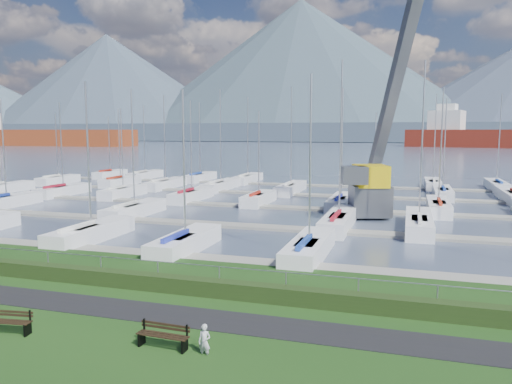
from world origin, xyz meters
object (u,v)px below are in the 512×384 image
at_px(bench_left, 7,322).
at_px(crane, 378,151).
at_px(person, 204,337).
at_px(bench_right, 163,336).

xyz_separation_m(bench_left, crane, (10.72, 30.77, 4.91)).
height_order(person, crane, crane).
bearing_deg(bench_left, person, -4.67).
distance_m(person, crane, 30.84).
distance_m(bench_left, person, 7.32).
xyz_separation_m(bench_right, person, (1.48, -0.06, 0.15)).
bearing_deg(bench_left, crane, 62.30).
height_order(bench_right, person, person).
relative_size(bench_left, person, 1.61).
height_order(bench_left, bench_right, same).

